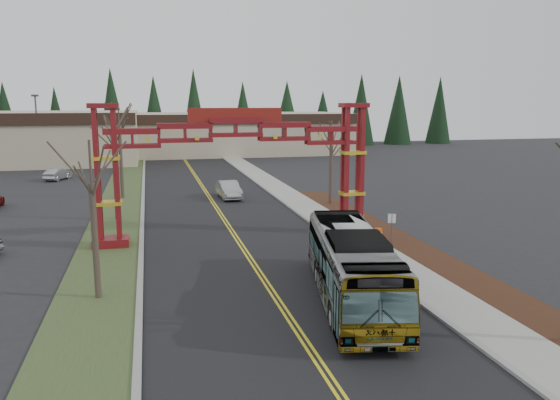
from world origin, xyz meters
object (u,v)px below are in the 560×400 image
object	(u,v)px
retail_building_east	(237,133)
barrel_north	(359,215)
bare_tree_median_near	(92,184)
barrel_mid	(360,222)
gateway_arch	(236,149)
transit_bus	(352,266)
bare_tree_median_mid	(113,134)
bare_tree_right_far	(331,146)
street_sign	(392,223)
parked_car_far_a	(58,174)
barrel_south	(378,236)
bare_tree_median_far	(119,131)
silver_sedan	(229,190)
light_pole_far	(37,127)

from	to	relation	value
retail_building_east	barrel_north	bearing A→B (deg)	-90.03
bare_tree_median_near	barrel_mid	distance (m)	20.34
gateway_arch	transit_bus	xyz separation A→B (m)	(3.26, -12.43, -4.32)
bare_tree_median_mid	bare_tree_right_far	bearing A→B (deg)	6.87
bare_tree_median_near	street_sign	world-z (taller)	bare_tree_median_near
transit_bus	barrel_north	size ratio (longest dim) A/B	12.94
transit_bus	barrel_mid	world-z (taller)	transit_bus
street_sign	barrel_mid	bearing A→B (deg)	91.65
parked_car_far_a	bare_tree_median_mid	size ratio (longest dim) A/B	0.47
barrel_north	barrel_south	bearing A→B (deg)	-100.78
gateway_arch	bare_tree_median_far	size ratio (longest dim) A/B	2.12
silver_sedan	barrel_south	distance (m)	19.91
barrel_south	bare_tree_median_near	bearing A→B (deg)	-159.05
retail_building_east	light_pole_far	distance (m)	35.06
transit_bus	parked_car_far_a	distance (m)	48.82
bare_tree_median_near	barrel_mid	bearing A→B (deg)	30.91
bare_tree_median_far	barrel_mid	bearing A→B (deg)	-45.36
gateway_arch	parked_car_far_a	distance (m)	36.53
silver_sedan	bare_tree_median_near	bearing A→B (deg)	-114.78
transit_bus	gateway_arch	bearing A→B (deg)	115.94
gateway_arch	street_sign	bearing A→B (deg)	-24.31
retail_building_east	silver_sedan	distance (m)	47.11
barrel_north	silver_sedan	bearing A→B (deg)	124.20
parked_car_far_a	barrel_south	distance (m)	43.16
bare_tree_median_far	bare_tree_right_far	world-z (taller)	bare_tree_median_far
gateway_arch	barrel_south	world-z (taller)	gateway_arch
barrel_south	silver_sedan	bearing A→B (deg)	110.52
parked_car_far_a	bare_tree_median_near	size ratio (longest dim) A/B	0.57
bare_tree_median_near	street_sign	xyz separation A→B (m)	(17.10, 5.28, -3.84)
barrel_mid	barrel_north	world-z (taller)	barrel_mid
gateway_arch	parked_car_far_a	size ratio (longest dim) A/B	4.35
transit_bus	bare_tree_right_far	xyz separation A→B (m)	(6.74, 22.74, 3.56)
parked_car_far_a	light_pole_far	distance (m)	12.53
silver_sedan	barrel_south	xyz separation A→B (m)	(6.98, -18.65, -0.34)
silver_sedan	bare_tree_median_near	world-z (taller)	bare_tree_median_near
gateway_arch	transit_bus	size ratio (longest dim) A/B	1.53
transit_bus	parked_car_far_a	world-z (taller)	transit_bus
bare_tree_median_near	barrel_north	bearing A→B (deg)	35.78
parked_car_far_a	bare_tree_right_far	world-z (taller)	bare_tree_right_far
retail_building_east	street_sign	bearing A→B (deg)	-90.78
bare_tree_median_near	barrel_mid	world-z (taller)	bare_tree_median_near
barrel_south	bare_tree_median_far	bearing A→B (deg)	128.63
bare_tree_right_far	barrel_south	xyz separation A→B (m)	(-1.28, -13.30, -4.74)
bare_tree_median_far	street_sign	bearing A→B (deg)	-52.20
barrel_south	barrel_north	world-z (taller)	barrel_south
silver_sedan	parked_car_far_a	distance (m)	24.34
light_pole_far	street_sign	size ratio (longest dim) A/B	4.69
bare_tree_right_far	bare_tree_median_near	bearing A→B (deg)	-132.41
light_pole_far	street_sign	distance (m)	55.61
silver_sedan	bare_tree_median_mid	bearing A→B (deg)	-145.89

